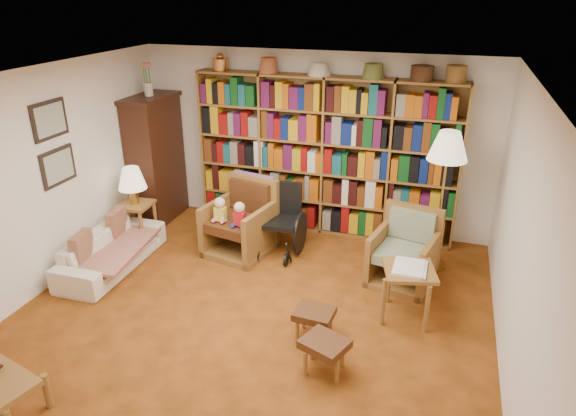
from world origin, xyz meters
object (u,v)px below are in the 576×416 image
at_px(armchair_leather, 242,221).
at_px(footstool_a, 314,315).
at_px(wheelchair, 281,221).
at_px(sofa, 111,251).
at_px(armchair_sage, 404,253).
at_px(side_table_lamp, 136,213).
at_px(floor_lamp, 448,152).
at_px(footstool_b, 325,346).
at_px(side_table_papers, 409,277).

height_order(armchair_leather, footstool_a, armchair_leather).
distance_m(wheelchair, footstool_a, 1.90).
relative_size(sofa, footstool_a, 3.96).
bearing_deg(sofa, armchair_sage, -77.20).
bearing_deg(armchair_leather, armchair_sage, -3.28).
height_order(sofa, wheelchair, wheelchair).
height_order(side_table_lamp, armchair_sage, armchair_sage).
bearing_deg(armchair_leather, side_table_lamp, -171.70).
distance_m(armchair_sage, floor_lamp, 1.29).
distance_m(armchair_leather, floor_lamp, 2.74).
bearing_deg(sofa, footstool_b, -109.87).
bearing_deg(wheelchair, footstool_b, -62.29).
distance_m(armchair_leather, footstool_b, 2.58).
xyz_separation_m(armchair_sage, side_table_papers, (0.12, -0.80, 0.16)).
relative_size(armchair_leather, side_table_papers, 1.57).
bearing_deg(side_table_lamp, footstool_b, -30.03).
bearing_deg(sofa, armchair_leather, -55.69).
relative_size(side_table_lamp, armchair_sage, 0.63).
height_order(side_table_lamp, footstool_a, side_table_lamp).
bearing_deg(side_table_lamp, wheelchair, 9.02).
height_order(floor_lamp, side_table_papers, floor_lamp).
distance_m(armchair_sage, footstool_b, 1.95).
distance_m(sofa, floor_lamp, 4.25).
bearing_deg(wheelchair, floor_lamp, 4.79).
xyz_separation_m(wheelchair, side_table_papers, (1.74, -1.02, 0.06)).
xyz_separation_m(sofa, footstool_a, (2.79, -0.60, 0.03)).
relative_size(floor_lamp, side_table_papers, 2.82).
distance_m(sofa, armchair_sage, 3.61).
height_order(wheelchair, footstool_a, wheelchair).
xyz_separation_m(wheelchair, footstool_b, (1.11, -2.11, -0.15)).
relative_size(sofa, side_table_papers, 2.55).
bearing_deg(armchair_sage, floor_lamp, 47.64).
bearing_deg(wheelchair, side_table_papers, -30.54).
height_order(sofa, floor_lamp, floor_lamp).
distance_m(sofa, armchair_leather, 1.69).
height_order(footstool_a, footstool_b, footstool_b).
bearing_deg(floor_lamp, footstool_b, -110.77).
relative_size(armchair_sage, footstool_a, 2.18).
distance_m(armchair_sage, wheelchair, 1.63).
distance_m(armchair_leather, wheelchair, 0.53).
distance_m(side_table_lamp, floor_lamp, 4.14).
bearing_deg(armchair_leather, sofa, -145.02).
bearing_deg(footstool_a, sofa, 167.79).
xyz_separation_m(floor_lamp, footstool_b, (-0.86, -2.27, -1.24)).
relative_size(sofa, armchair_sage, 1.81).
relative_size(armchair_sage, side_table_papers, 1.41).
bearing_deg(footstool_b, side_table_lamp, 149.97).
bearing_deg(side_table_papers, footstool_b, -120.18).
bearing_deg(armchair_sage, sofa, -166.53).
xyz_separation_m(armchair_sage, floor_lamp, (0.35, 0.39, 1.18)).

